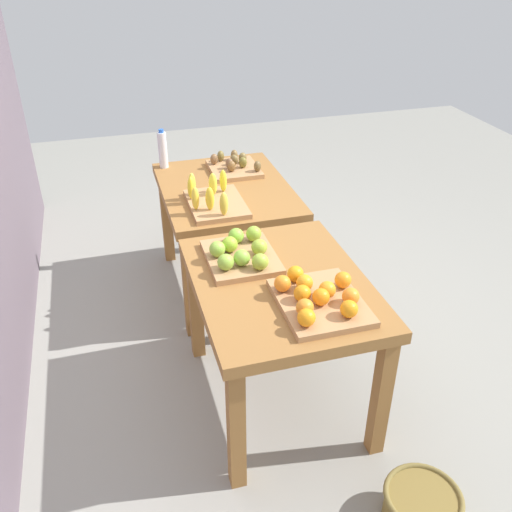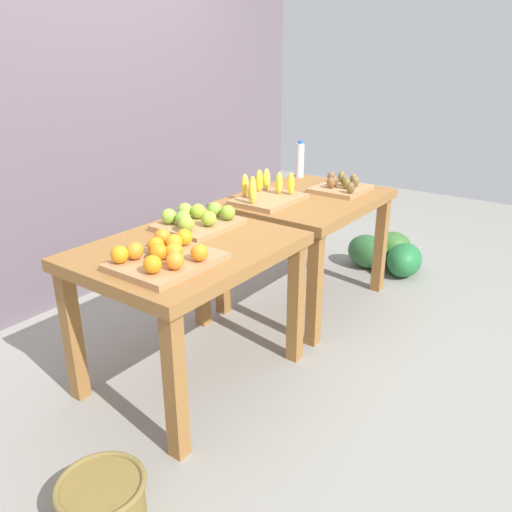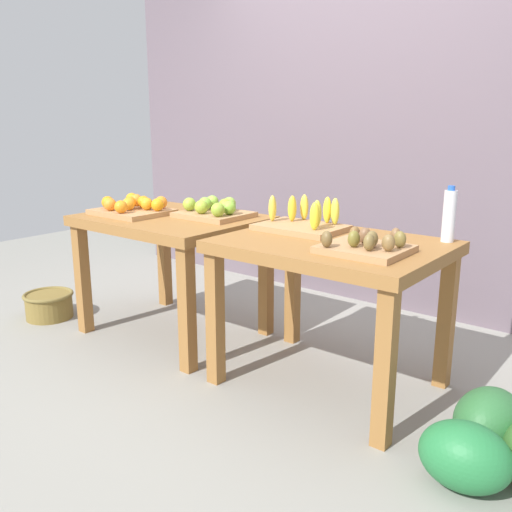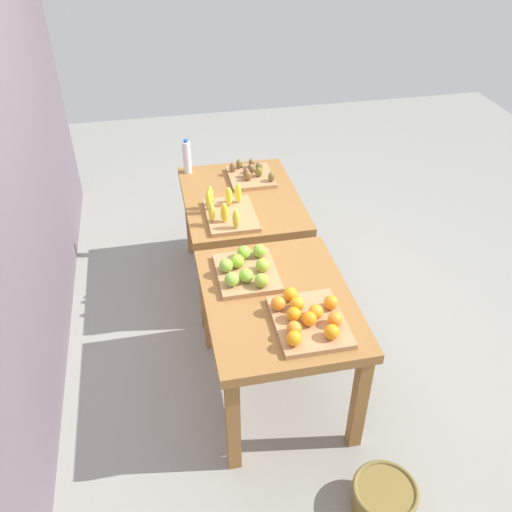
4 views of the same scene
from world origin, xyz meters
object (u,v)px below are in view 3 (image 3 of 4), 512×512
(display_table_left, at_px, (172,234))
(wicker_basket, at_px, (49,304))
(banana_crate, at_px, (303,222))
(kiwi_bin, at_px, (366,246))
(apple_bin, at_px, (214,210))
(watermelon_pile, at_px, (496,442))
(orange_bin, at_px, (133,207))
(display_table_right, at_px, (332,263))
(water_bottle, at_px, (449,216))

(display_table_left, relative_size, wicker_basket, 3.16)
(display_table_left, relative_size, banana_crate, 2.36)
(kiwi_bin, bearing_deg, apple_bin, 167.49)
(wicker_basket, bearing_deg, watermelon_pile, 2.24)
(display_table_left, xyz_separation_m, watermelon_pile, (2.00, -0.24, -0.51))
(orange_bin, xyz_separation_m, kiwi_bin, (1.60, -0.02, -0.01))
(display_table_right, distance_m, kiwi_bin, 0.30)
(display_table_left, relative_size, kiwi_bin, 2.89)
(display_table_right, height_order, apple_bin, apple_bin)
(display_table_left, xyz_separation_m, water_bottle, (1.55, 0.33, 0.23))
(display_table_right, bearing_deg, banana_crate, 152.71)
(apple_bin, bearing_deg, orange_bin, -153.68)
(water_bottle, relative_size, watermelon_pile, 0.43)
(orange_bin, height_order, banana_crate, banana_crate)
(banana_crate, bearing_deg, watermelon_pile, -18.09)
(banana_crate, distance_m, watermelon_pile, 1.36)
(display_table_left, xyz_separation_m, wicker_basket, (-0.86, -0.35, -0.54))
(display_table_left, bearing_deg, water_bottle, 11.88)
(banana_crate, distance_m, wicker_basket, 1.92)
(display_table_right, bearing_deg, wicker_basket, -169.99)
(orange_bin, xyz_separation_m, watermelon_pile, (2.23, -0.14, -0.66))
(apple_bin, height_order, banana_crate, banana_crate)
(display_table_left, relative_size, watermelon_pile, 1.67)
(orange_bin, relative_size, water_bottle, 1.67)
(watermelon_pile, relative_size, wicker_basket, 1.89)
(display_table_left, distance_m, display_table_right, 1.12)
(kiwi_bin, bearing_deg, watermelon_pile, -10.57)
(banana_crate, xyz_separation_m, kiwi_bin, (0.50, -0.25, -0.01))
(water_bottle, distance_m, wicker_basket, 2.63)
(water_bottle, bearing_deg, display_table_left, -168.12)
(apple_bin, xyz_separation_m, banana_crate, (0.64, 0.00, 0.00))
(apple_bin, distance_m, watermelon_pile, 1.93)
(apple_bin, xyz_separation_m, kiwi_bin, (1.13, -0.25, -0.01))
(orange_bin, bearing_deg, display_table_left, 21.99)
(display_table_left, relative_size, water_bottle, 3.91)
(apple_bin, relative_size, kiwi_bin, 1.13)
(display_table_right, height_order, wicker_basket, display_table_right)
(kiwi_bin, relative_size, water_bottle, 1.35)
(wicker_basket, bearing_deg, banana_crate, 15.64)
(wicker_basket, bearing_deg, orange_bin, 22.11)
(display_table_right, relative_size, banana_crate, 2.36)
(orange_bin, height_order, watermelon_pile, orange_bin)
(display_table_right, height_order, water_bottle, water_bottle)
(display_table_left, height_order, watermelon_pile, display_table_left)
(apple_bin, distance_m, banana_crate, 0.64)
(water_bottle, height_order, wicker_basket, water_bottle)
(water_bottle, bearing_deg, banana_crate, -164.35)
(banana_crate, bearing_deg, kiwi_bin, -26.87)
(wicker_basket, bearing_deg, water_bottle, 15.64)
(display_table_right, height_order, banana_crate, banana_crate)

